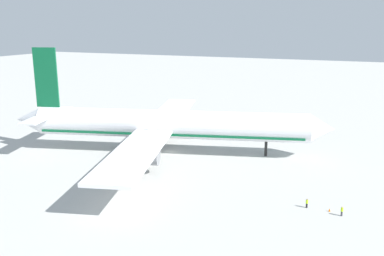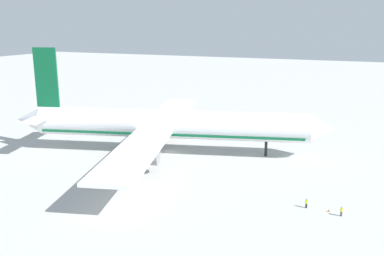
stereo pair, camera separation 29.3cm
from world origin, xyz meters
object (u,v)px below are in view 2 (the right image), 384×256
object	(u,v)px
airliner	(166,125)
traffic_cone_0	(60,126)
traffic_cone_2	(93,116)
traffic_cone_1	(329,210)
ground_worker_0	(341,211)
ground_worker_4	(306,203)
baggage_cart_0	(156,113)
traffic_cone_3	(275,123)

from	to	relation	value
airliner	traffic_cone_0	size ratio (longest dim) A/B	144.26
traffic_cone_2	traffic_cone_1	bearing A→B (deg)	-28.73
airliner	traffic_cone_2	size ratio (longest dim) A/B	144.26
ground_worker_0	traffic_cone_0	xyz separation A→B (m)	(-86.88, 31.04, -0.60)
airliner	traffic_cone_0	bearing A→B (deg)	166.29
ground_worker_0	traffic_cone_0	distance (m)	92.26
ground_worker_0	ground_worker_4	xyz separation A→B (m)	(-5.91, 0.95, -0.03)
traffic_cone_0	airliner	bearing A→B (deg)	-13.71
baggage_cart_0	traffic_cone_2	distance (m)	22.02
airliner	traffic_cone_2	world-z (taller)	airliner
traffic_cone_1	traffic_cone_3	bearing A→B (deg)	110.51
airliner	traffic_cone_0	world-z (taller)	airliner
airliner	traffic_cone_1	size ratio (longest dim) A/B	144.26
traffic_cone_1	traffic_cone_2	bearing A→B (deg)	151.27
airliner	baggage_cart_0	distance (m)	46.39
ground_worker_0	traffic_cone_1	xyz separation A→B (m)	(-2.06, 0.98, -0.60)
traffic_cone_2	ground_worker_0	bearing A→B (deg)	-28.65
airliner	baggage_cart_0	xyz separation A→B (m)	(-24.02, 39.10, -6.84)
baggage_cart_0	airliner	bearing A→B (deg)	-58.44
traffic_cone_3	ground_worker_4	bearing A→B (deg)	-72.71
airliner	traffic_cone_3	size ratio (longest dim) A/B	144.26
traffic_cone_2	ground_worker_4	bearing A→B (deg)	-29.90
traffic_cone_3	airliner	bearing A→B (deg)	-114.06
ground_worker_0	traffic_cone_3	bearing A→B (deg)	111.86
traffic_cone_0	traffic_cone_3	world-z (taller)	same
baggage_cart_0	traffic_cone_1	world-z (taller)	traffic_cone_1
ground_worker_4	traffic_cone_0	xyz separation A→B (m)	(-80.97, 30.09, -0.58)
airliner	ground_worker_4	distance (m)	43.03
traffic_cone_0	traffic_cone_2	distance (m)	15.81
ground_worker_4	traffic_cone_3	xyz separation A→B (m)	(-19.12, 61.42, -0.58)
baggage_cart_0	ground_worker_4	bearing A→B (deg)	-43.49
ground_worker_4	traffic_cone_1	size ratio (longest dim) A/B	3.05
baggage_cart_0	ground_worker_4	xyz separation A→B (m)	(61.83, -58.66, 0.59)
ground_worker_4	traffic_cone_3	size ratio (longest dim) A/B	3.05
baggage_cart_0	traffic_cone_3	distance (m)	42.80
ground_worker_0	traffic_cone_0	size ratio (longest dim) A/B	3.14
baggage_cart_0	traffic_cone_3	world-z (taller)	traffic_cone_3
traffic_cone_3	baggage_cart_0	bearing A→B (deg)	-176.29
ground_worker_0	traffic_cone_1	bearing A→B (deg)	154.56
traffic_cone_2	traffic_cone_3	xyz separation A→B (m)	(60.63, 15.56, 0.00)
airliner	traffic_cone_3	world-z (taller)	airliner
airliner	traffic_cone_1	world-z (taller)	airliner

